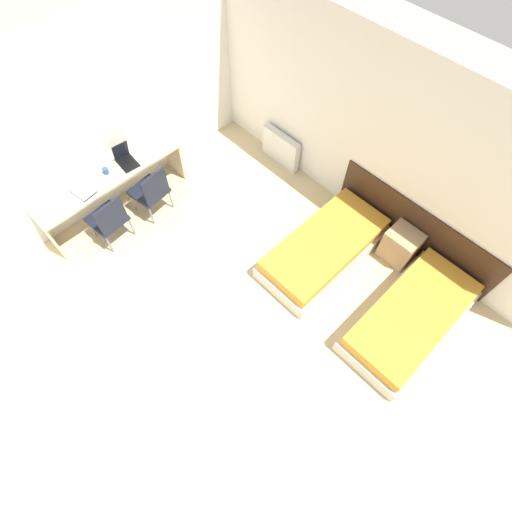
{
  "coord_description": "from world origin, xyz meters",
  "views": [
    {
      "loc": [
        1.9,
        0.51,
        4.97
      ],
      "look_at": [
        0.0,
        2.35,
        0.55
      ],
      "focal_mm": 28.0,
      "sensor_mm": 36.0,
      "label": 1
    }
  ],
  "objects": [
    {
      "name": "wall_left",
      "position": [
        -2.61,
        2.14,
        1.35
      ],
      "size": [
        0.05,
        5.28,
        2.7
      ],
      "color": "white",
      "rests_on": "ground_plane"
    },
    {
      "name": "bed_near_door",
      "position": [
        1.88,
        3.27,
        0.2
      ],
      "size": [
        0.91,
        1.92,
        0.41
      ],
      "color": "beige",
      "rests_on": "ground_plane"
    },
    {
      "name": "radiator",
      "position": [
        -1.3,
        4.18,
        0.28
      ],
      "size": [
        0.73,
        0.12,
        0.57
      ],
      "color": "silver",
      "rests_on": "ground_plane"
    },
    {
      "name": "bed_near_window",
      "position": [
        0.43,
        3.27,
        0.2
      ],
      "size": [
        0.91,
        1.92,
        0.41
      ],
      "color": "beige",
      "rests_on": "ground_plane"
    },
    {
      "name": "headboard_panel",
      "position": [
        1.16,
        4.26,
        0.43
      ],
      "size": [
        2.47,
        0.03,
        0.86
      ],
      "color": "#382316",
      "rests_on": "ground_plane"
    },
    {
      "name": "chair_near_notebook",
      "position": [
        -1.89,
        1.33,
        0.49
      ],
      "size": [
        0.5,
        0.5,
        0.9
      ],
      "rotation": [
        0.0,
        0.0,
        0.08
      ],
      "color": "black",
      "rests_on": "ground_plane"
    },
    {
      "name": "mug",
      "position": [
        -2.37,
        1.71,
        0.79
      ],
      "size": [
        0.08,
        0.08,
        0.09
      ],
      "color": "#2D5184",
      "rests_on": "desk"
    },
    {
      "name": "chair_near_laptop",
      "position": [
        -1.89,
        2.06,
        0.49
      ],
      "size": [
        0.52,
        0.52,
        0.9
      ],
      "rotation": [
        0.0,
        0.0,
        0.12
      ],
      "color": "black",
      "rests_on": "ground_plane"
    },
    {
      "name": "laptop",
      "position": [
        -2.35,
        2.03,
        0.81
      ],
      "size": [
        0.33,
        0.26,
        0.32
      ],
      "rotation": [
        0.0,
        0.0,
        -0.08
      ],
      "color": "black",
      "rests_on": "desk"
    },
    {
      "name": "ground_plane",
      "position": [
        0.0,
        0.0,
        0.0
      ],
      "size": [
        20.0,
        20.0,
        0.0
      ],
      "primitive_type": "plane",
      "color": "beige"
    },
    {
      "name": "nightstand",
      "position": [
        1.16,
        4.04,
        0.27
      ],
      "size": [
        0.44,
        0.38,
        0.53
      ],
      "color": "tan",
      "rests_on": "ground_plane"
    },
    {
      "name": "open_notebook",
      "position": [
        -2.3,
        1.29,
        0.75
      ],
      "size": [
        0.35,
        0.27,
        0.02
      ],
      "rotation": [
        0.0,
        0.0,
        0.15
      ],
      "color": "black",
      "rests_on": "desk"
    },
    {
      "name": "wall_back",
      "position": [
        0.0,
        4.3,
        1.35
      ],
      "size": [
        6.17,
        0.05,
        2.7
      ],
      "color": "white",
      "rests_on": "ground_plane"
    },
    {
      "name": "desk",
      "position": [
        -2.33,
        1.69,
        0.59
      ],
      "size": [
        0.51,
        2.23,
        0.74
      ],
      "color": "#C6B28E",
      "rests_on": "ground_plane"
    }
  ]
}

